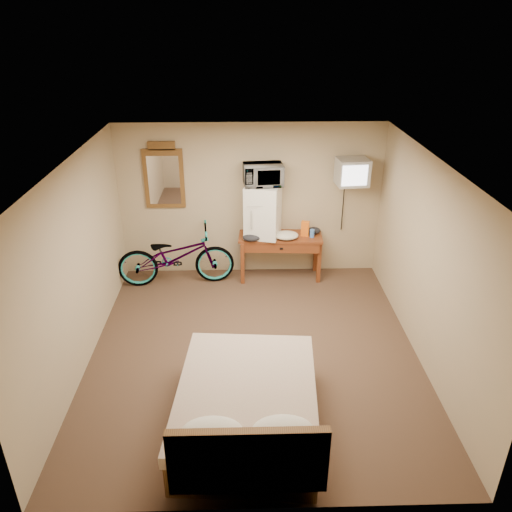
{
  "coord_description": "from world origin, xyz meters",
  "views": [
    {
      "loc": [
        -0.12,
        -5.3,
        3.99
      ],
      "look_at": [
        0.04,
        0.66,
        1.06
      ],
      "focal_mm": 35.0,
      "sensor_mm": 36.0,
      "label": 1
    }
  ],
  "objects_px": {
    "microwave": "(263,175)",
    "bed": "(247,410)",
    "wall_mirror": "(164,176)",
    "blue_cup": "(312,233)",
    "crt_television": "(352,172)",
    "mini_fridge": "(263,211)",
    "bicycle": "(176,256)",
    "desk": "(280,243)"
  },
  "relations": [
    {
      "from": "microwave",
      "to": "bed",
      "type": "height_order",
      "value": "microwave"
    },
    {
      "from": "bed",
      "to": "wall_mirror",
      "type": "bearing_deg",
      "value": 108.82
    },
    {
      "from": "blue_cup",
      "to": "bed",
      "type": "height_order",
      "value": "bed"
    },
    {
      "from": "crt_television",
      "to": "wall_mirror",
      "type": "bearing_deg",
      "value": 175.05
    },
    {
      "from": "wall_mirror",
      "to": "microwave",
      "type": "bearing_deg",
      "value": -8.33
    },
    {
      "from": "mini_fridge",
      "to": "bicycle",
      "type": "bearing_deg",
      "value": -172.53
    },
    {
      "from": "bicycle",
      "to": "bed",
      "type": "distance_m",
      "value": 3.43
    },
    {
      "from": "microwave",
      "to": "wall_mirror",
      "type": "relative_size",
      "value": 0.56
    },
    {
      "from": "blue_cup",
      "to": "wall_mirror",
      "type": "bearing_deg",
      "value": 172.25
    },
    {
      "from": "bicycle",
      "to": "blue_cup",
      "type": "bearing_deg",
      "value": -93.32
    },
    {
      "from": "crt_television",
      "to": "bed",
      "type": "xyz_separation_m",
      "value": [
        -1.65,
        -3.4,
        -1.5
      ]
    },
    {
      "from": "microwave",
      "to": "bed",
      "type": "xyz_separation_m",
      "value": [
        -0.3,
        -3.43,
        -1.46
      ]
    },
    {
      "from": "mini_fridge",
      "to": "crt_television",
      "type": "xyz_separation_m",
      "value": [
        1.35,
        -0.02,
        0.63
      ]
    },
    {
      "from": "crt_television",
      "to": "bicycle",
      "type": "height_order",
      "value": "crt_television"
    },
    {
      "from": "blue_cup",
      "to": "crt_television",
      "type": "height_order",
      "value": "crt_television"
    },
    {
      "from": "mini_fridge",
      "to": "desk",
      "type": "bearing_deg",
      "value": -9.2
    },
    {
      "from": "bicycle",
      "to": "bed",
      "type": "xyz_separation_m",
      "value": [
        1.09,
        -3.25,
        -0.19
      ]
    },
    {
      "from": "mini_fridge",
      "to": "wall_mirror",
      "type": "height_order",
      "value": "wall_mirror"
    },
    {
      "from": "crt_television",
      "to": "mini_fridge",
      "type": "bearing_deg",
      "value": 178.95
    },
    {
      "from": "crt_television",
      "to": "blue_cup",
      "type": "bearing_deg",
      "value": -173.44
    },
    {
      "from": "desk",
      "to": "mini_fridge",
      "type": "height_order",
      "value": "mini_fridge"
    },
    {
      "from": "blue_cup",
      "to": "bed",
      "type": "distance_m",
      "value": 3.55
    },
    {
      "from": "blue_cup",
      "to": "wall_mirror",
      "type": "relative_size",
      "value": 0.12
    },
    {
      "from": "mini_fridge",
      "to": "bed",
      "type": "relative_size",
      "value": 0.42
    },
    {
      "from": "crt_television",
      "to": "desk",
      "type": "bearing_deg",
      "value": -178.86
    },
    {
      "from": "crt_television",
      "to": "bed",
      "type": "bearing_deg",
      "value": -115.88
    },
    {
      "from": "mini_fridge",
      "to": "bed",
      "type": "distance_m",
      "value": 3.55
    },
    {
      "from": "desk",
      "to": "microwave",
      "type": "distance_m",
      "value": 1.17
    },
    {
      "from": "wall_mirror",
      "to": "bicycle",
      "type": "distance_m",
      "value": 1.27
    },
    {
      "from": "blue_cup",
      "to": "wall_mirror",
      "type": "height_order",
      "value": "wall_mirror"
    },
    {
      "from": "crt_television",
      "to": "bed",
      "type": "relative_size",
      "value": 0.3
    },
    {
      "from": "microwave",
      "to": "bicycle",
      "type": "relative_size",
      "value": 0.32
    },
    {
      "from": "wall_mirror",
      "to": "desk",
      "type": "bearing_deg",
      "value": -8.47
    },
    {
      "from": "mini_fridge",
      "to": "crt_television",
      "type": "height_order",
      "value": "crt_television"
    },
    {
      "from": "mini_fridge",
      "to": "bed",
      "type": "bearing_deg",
      "value": -94.96
    },
    {
      "from": "mini_fridge",
      "to": "bicycle",
      "type": "xyz_separation_m",
      "value": [
        -1.39,
        -0.18,
        -0.69
      ]
    },
    {
      "from": "blue_cup",
      "to": "crt_television",
      "type": "relative_size",
      "value": 0.22
    },
    {
      "from": "microwave",
      "to": "bed",
      "type": "relative_size",
      "value": 0.3
    },
    {
      "from": "wall_mirror",
      "to": "bicycle",
      "type": "xyz_separation_m",
      "value": [
        0.15,
        -0.41,
        -1.19
      ]
    },
    {
      "from": "wall_mirror",
      "to": "bed",
      "type": "relative_size",
      "value": 0.53
    },
    {
      "from": "microwave",
      "to": "blue_cup",
      "type": "distance_m",
      "value": 1.23
    },
    {
      "from": "blue_cup",
      "to": "bed",
      "type": "xyz_separation_m",
      "value": [
        -1.08,
        -3.34,
        -0.52
      ]
    }
  ]
}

